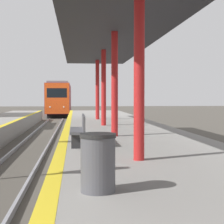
# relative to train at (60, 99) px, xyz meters

# --- Properties ---
(train) EXTENTS (2.82, 17.50, 4.35)m
(train) POSITION_rel_train_xyz_m (0.00, 0.00, 0.00)
(train) COLOR black
(train) RESTS_ON ground
(station_canopy) EXTENTS (4.06, 26.77, 4.09)m
(station_canopy) POSITION_rel_train_xyz_m (3.51, -37.55, 2.69)
(station_canopy) COLOR red
(station_canopy) RESTS_ON platform_right
(trash_bin) EXTENTS (0.56, 0.56, 0.90)m
(trash_bin) POSITION_rel_train_xyz_m (2.39, -45.71, -0.74)
(trash_bin) COLOR #4C4C51
(trash_bin) RESTS_ON platform_right
(bench) EXTENTS (0.44, 1.92, 0.92)m
(bench) POSITION_rel_train_xyz_m (2.18, -40.03, -0.70)
(bench) COLOR #4C4C51
(bench) RESTS_ON platform_right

